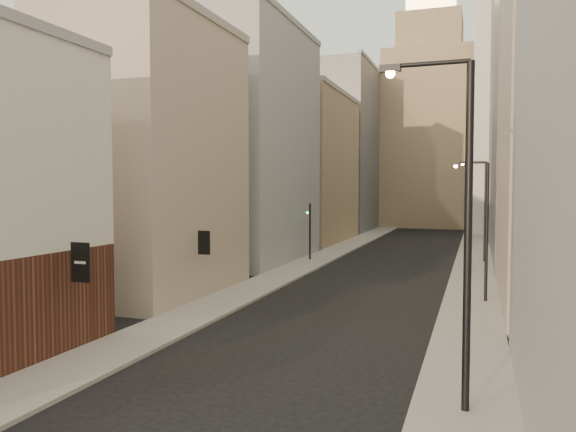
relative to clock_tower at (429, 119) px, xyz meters
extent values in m
cube|color=gray|center=(-5.50, -37.00, -17.56)|extent=(3.00, 140.00, 0.15)
cube|color=gray|center=(7.50, -37.00, -17.56)|extent=(3.00, 140.00, 0.15)
cube|color=black|center=(-6.30, -78.00, -14.03)|extent=(0.80, 0.08, 1.50)
cube|color=black|center=(-6.30, -68.00, -14.23)|extent=(0.70, 0.08, 1.30)
cube|color=tan|center=(-11.00, -66.00, -9.63)|extent=(8.00, 12.00, 16.00)
cube|color=#97969B|center=(-11.00, -50.00, -7.63)|extent=(8.00, 16.00, 20.00)
cube|color=#907658|center=(-11.00, -32.00, -9.13)|extent=(8.00, 18.00, 17.00)
cube|color=gray|center=(-11.00, -12.00, -5.63)|extent=(8.00, 20.00, 24.00)
cube|color=gray|center=(13.00, -42.00, -4.63)|extent=(8.00, 20.00, 26.00)
cube|color=gray|center=(19.00, -14.00, 7.37)|extent=(20.00, 22.00, 50.00)
cube|color=#907658|center=(0.00, 0.00, -3.63)|extent=(14.00, 14.00, 28.00)
cube|color=#907658|center=(0.00, 0.00, 13.37)|extent=(10.00, 10.00, 6.00)
cylinder|color=#FFCC72|center=(0.00, 0.00, 18.87)|extent=(8.00, 8.00, 5.00)
cube|color=silver|center=(11.00, -14.00, -0.63)|extent=(8.00, 8.00, 34.00)
cylinder|color=black|center=(7.51, -79.03, -12.71)|extent=(0.22, 0.22, 9.85)
cylinder|color=black|center=(6.42, -79.01, -7.78)|extent=(2.19, 0.18, 0.13)
cube|color=black|center=(5.33, -78.99, -7.83)|extent=(0.61, 0.25, 0.20)
sphere|color=#FCB03F|center=(5.33, -78.99, -7.98)|extent=(0.26, 0.26, 0.26)
cylinder|color=black|center=(8.25, -62.77, -13.76)|extent=(0.17, 0.17, 7.75)
cylinder|color=black|center=(7.40, -62.63, -9.88)|extent=(1.72, 0.38, 0.10)
cube|color=black|center=(6.55, -62.49, -9.92)|extent=(0.50, 0.26, 0.16)
sphere|color=#FCB03F|center=(6.55, -62.49, -10.04)|extent=(0.21, 0.21, 0.21)
cylinder|color=black|center=(8.37, -45.27, -13.36)|extent=(0.19, 0.19, 8.55)
cylinder|color=black|center=(7.42, -45.21, -9.08)|extent=(1.90, 0.22, 0.11)
cube|color=black|center=(6.47, -45.16, -9.13)|extent=(0.53, 0.24, 0.17)
sphere|color=#FCB03F|center=(6.47, -45.16, -9.25)|extent=(0.23, 0.23, 0.23)
cylinder|color=black|center=(-5.97, -48.81, -15.13)|extent=(0.16, 0.16, 5.00)
imported|color=black|center=(-5.97, -48.81, -13.43)|extent=(0.48, 0.48, 1.19)
sphere|color=#19E533|center=(-6.22, -48.81, -13.43)|extent=(0.16, 0.16, 0.16)
camera|label=1|loc=(7.75, -95.26, -11.22)|focal=35.00mm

